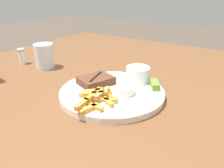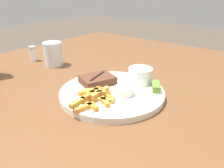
{
  "view_description": "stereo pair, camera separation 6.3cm",
  "coord_description": "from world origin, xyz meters",
  "px_view_note": "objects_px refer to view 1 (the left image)",
  "views": [
    {
      "loc": [
        -0.5,
        -0.32,
        1.05
      ],
      "look_at": [
        0.0,
        0.0,
        0.78
      ],
      "focal_mm": 35.0,
      "sensor_mm": 36.0,
      "label": 1
    },
    {
      "loc": [
        -0.46,
        -0.37,
        1.05
      ],
      "look_at": [
        0.0,
        0.0,
        0.78
      ],
      "focal_mm": 35.0,
      "sensor_mm": 36.0,
      "label": 2
    }
  ],
  "objects_px": {
    "steak_portion": "(96,80)",
    "drinking_glass": "(44,56)",
    "salt_shaker": "(22,56)",
    "pickle_spear": "(155,85)",
    "dipping_sauce_cup": "(125,90)",
    "coleslaw_cup": "(138,73)",
    "dinner_plate": "(112,93)",
    "fork_utensil": "(103,102)"
  },
  "relations": [
    {
      "from": "pickle_spear",
      "to": "fork_utensil",
      "type": "bearing_deg",
      "value": 155.49
    },
    {
      "from": "dinner_plate",
      "to": "drinking_glass",
      "type": "distance_m",
      "value": 0.37
    },
    {
      "from": "dinner_plate",
      "to": "dipping_sauce_cup",
      "type": "bearing_deg",
      "value": -93.34
    },
    {
      "from": "coleslaw_cup",
      "to": "steak_portion",
      "type": "bearing_deg",
      "value": 132.46
    },
    {
      "from": "steak_portion",
      "to": "dipping_sauce_cup",
      "type": "xyz_separation_m",
      "value": [
        -0.01,
        -0.11,
        0.0
      ]
    },
    {
      "from": "pickle_spear",
      "to": "fork_utensil",
      "type": "height_order",
      "value": "pickle_spear"
    },
    {
      "from": "steak_portion",
      "to": "salt_shaker",
      "type": "xyz_separation_m",
      "value": [
        0.03,
        0.41,
        0.0
      ]
    },
    {
      "from": "steak_portion",
      "to": "pickle_spear",
      "type": "distance_m",
      "value": 0.18
    },
    {
      "from": "fork_utensil",
      "to": "drinking_glass",
      "type": "bearing_deg",
      "value": 52.7
    },
    {
      "from": "dipping_sauce_cup",
      "to": "pickle_spear",
      "type": "bearing_deg",
      "value": -31.85
    },
    {
      "from": "pickle_spear",
      "to": "dipping_sauce_cup",
      "type": "bearing_deg",
      "value": 148.15
    },
    {
      "from": "fork_utensil",
      "to": "drinking_glass",
      "type": "xyz_separation_m",
      "value": [
        0.14,
        0.39,
        0.03
      ]
    },
    {
      "from": "dinner_plate",
      "to": "fork_utensil",
      "type": "bearing_deg",
      "value": -162.95
    },
    {
      "from": "coleslaw_cup",
      "to": "salt_shaker",
      "type": "relative_size",
      "value": 1.17
    },
    {
      "from": "steak_portion",
      "to": "drinking_glass",
      "type": "xyz_separation_m",
      "value": [
        0.05,
        0.3,
        0.02
      ]
    },
    {
      "from": "dinner_plate",
      "to": "drinking_glass",
      "type": "xyz_separation_m",
      "value": [
        0.06,
        0.36,
        0.04
      ]
    },
    {
      "from": "drinking_glass",
      "to": "fork_utensil",
      "type": "bearing_deg",
      "value": -110.25
    },
    {
      "from": "dinner_plate",
      "to": "steak_portion",
      "type": "xyz_separation_m",
      "value": [
        0.01,
        0.07,
        0.02
      ]
    },
    {
      "from": "coleslaw_cup",
      "to": "salt_shaker",
      "type": "height_order",
      "value": "coleslaw_cup"
    },
    {
      "from": "dinner_plate",
      "to": "steak_portion",
      "type": "height_order",
      "value": "steak_portion"
    },
    {
      "from": "dipping_sauce_cup",
      "to": "salt_shaker",
      "type": "bearing_deg",
      "value": 84.99
    },
    {
      "from": "dinner_plate",
      "to": "coleslaw_cup",
      "type": "xyz_separation_m",
      "value": [
        0.1,
        -0.03,
        0.04
      ]
    },
    {
      "from": "dinner_plate",
      "to": "fork_utensil",
      "type": "relative_size",
      "value": 2.38
    },
    {
      "from": "coleslaw_cup",
      "to": "salt_shaker",
      "type": "distance_m",
      "value": 0.52
    },
    {
      "from": "steak_portion",
      "to": "dipping_sauce_cup",
      "type": "distance_m",
      "value": 0.11
    },
    {
      "from": "drinking_glass",
      "to": "salt_shaker",
      "type": "relative_size",
      "value": 1.49
    },
    {
      "from": "steak_portion",
      "to": "drinking_glass",
      "type": "relative_size",
      "value": 1.28
    },
    {
      "from": "dinner_plate",
      "to": "salt_shaker",
      "type": "distance_m",
      "value": 0.49
    },
    {
      "from": "dipping_sauce_cup",
      "to": "pickle_spear",
      "type": "relative_size",
      "value": 0.91
    },
    {
      "from": "fork_utensil",
      "to": "salt_shaker",
      "type": "bearing_deg",
      "value": 59.33
    },
    {
      "from": "steak_portion",
      "to": "salt_shaker",
      "type": "relative_size",
      "value": 1.9
    },
    {
      "from": "drinking_glass",
      "to": "salt_shaker",
      "type": "distance_m",
      "value": 0.12
    },
    {
      "from": "coleslaw_cup",
      "to": "dipping_sauce_cup",
      "type": "relative_size",
      "value": 1.39
    },
    {
      "from": "pickle_spear",
      "to": "drinking_glass",
      "type": "height_order",
      "value": "drinking_glass"
    },
    {
      "from": "steak_portion",
      "to": "pickle_spear",
      "type": "height_order",
      "value": "steak_portion"
    },
    {
      "from": "dinner_plate",
      "to": "steak_portion",
      "type": "bearing_deg",
      "value": 81.26
    },
    {
      "from": "salt_shaker",
      "to": "steak_portion",
      "type": "bearing_deg",
      "value": -94.57
    },
    {
      "from": "salt_shaker",
      "to": "coleslaw_cup",
      "type": "bearing_deg",
      "value": -83.41
    },
    {
      "from": "salt_shaker",
      "to": "dinner_plate",
      "type": "bearing_deg",
      "value": -95.17
    },
    {
      "from": "dinner_plate",
      "to": "pickle_spear",
      "type": "xyz_separation_m",
      "value": [
        0.09,
        -0.1,
        0.02
      ]
    },
    {
      "from": "dipping_sauce_cup",
      "to": "fork_utensil",
      "type": "xyz_separation_m",
      "value": [
        -0.08,
        0.02,
        -0.01
      ]
    },
    {
      "from": "dinner_plate",
      "to": "salt_shaker",
      "type": "xyz_separation_m",
      "value": [
        0.04,
        0.48,
        0.02
      ]
    }
  ]
}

